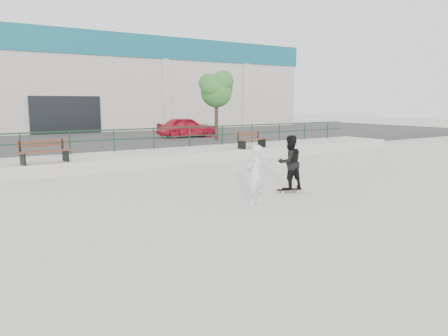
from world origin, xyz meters
TOP-DOWN VIEW (x-y plane):
  - ground at (0.00, 0.00)m, footprint 120.00×120.00m
  - ledge at (0.00, 9.50)m, footprint 30.00×3.00m
  - parking_strip at (0.00, 18.00)m, footprint 60.00×14.00m
  - railing at (-0.00, 10.80)m, footprint 28.00×0.06m
  - commercial_building at (-0.00, 31.99)m, footprint 44.20×16.33m
  - bench_left at (-4.53, 8.47)m, footprint 1.96×0.83m
  - bench_right at (5.28, 8.58)m, footprint 1.88×0.89m
  - tree at (6.17, 13.24)m, footprint 2.31×2.05m
  - red_car at (5.74, 16.25)m, footprint 4.06×2.16m
  - skateboard at (1.26, 1.15)m, footprint 0.80×0.41m
  - standing_skater at (1.26, 1.15)m, footprint 0.88×0.72m
  - seated_skater at (-0.61, 0.46)m, footprint 0.69×0.55m

SIDE VIEW (x-z plane):
  - ground at x=0.00m, z-range 0.00..0.00m
  - skateboard at x=1.26m, z-range 0.03..0.12m
  - ledge at x=0.00m, z-range 0.00..0.50m
  - parking_strip at x=0.00m, z-range 0.00..0.50m
  - seated_skater at x=-0.61m, z-range 0.00..1.64m
  - bench_right at x=5.28m, z-range 0.50..1.33m
  - bench_left at x=-4.53m, z-range 0.50..1.37m
  - standing_skater at x=1.26m, z-range 0.09..1.78m
  - red_car at x=5.74m, z-range 0.50..1.81m
  - railing at x=0.00m, z-range 0.73..1.76m
  - tree at x=6.17m, z-range 1.52..5.63m
  - commercial_building at x=0.00m, z-range 0.58..8.58m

